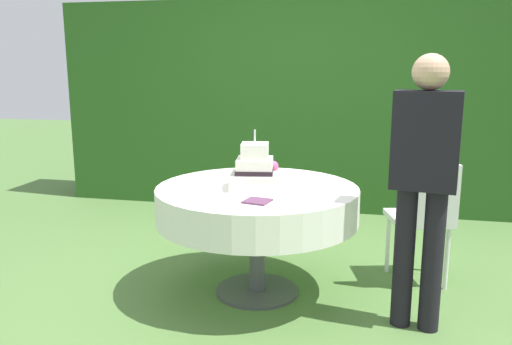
# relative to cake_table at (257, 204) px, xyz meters

# --- Properties ---
(ground_plane) EXTENTS (20.00, 20.00, 0.00)m
(ground_plane) POSITION_rel_cake_table_xyz_m (0.00, 0.00, -0.63)
(ground_plane) COLOR #547A3D
(foliage_hedge) EXTENTS (5.27, 0.69, 2.21)m
(foliage_hedge) POSITION_rel_cake_table_xyz_m (0.00, 2.44, 0.48)
(foliage_hedge) COLOR #28561E
(foliage_hedge) RESTS_ON ground_plane
(cake_table) EXTENTS (1.34, 1.34, 0.75)m
(cake_table) POSITION_rel_cake_table_xyz_m (0.00, 0.00, 0.00)
(cake_table) COLOR #4C4C51
(cake_table) RESTS_ON ground_plane
(wedding_cake) EXTENTS (0.35, 0.35, 0.39)m
(wedding_cake) POSITION_rel_cake_table_xyz_m (-0.01, -0.03, 0.23)
(wedding_cake) COLOR white
(wedding_cake) RESTS_ON cake_table
(serving_plate_near) EXTENTS (0.11, 0.11, 0.01)m
(serving_plate_near) POSITION_rel_cake_table_xyz_m (0.40, -0.17, 0.12)
(serving_plate_near) COLOR white
(serving_plate_near) RESTS_ON cake_table
(serving_plate_far) EXTENTS (0.14, 0.14, 0.01)m
(serving_plate_far) POSITION_rel_cake_table_xyz_m (0.28, 0.34, 0.12)
(serving_plate_far) COLOR white
(serving_plate_far) RESTS_ON cake_table
(napkin_stack) EXTENTS (0.17, 0.17, 0.01)m
(napkin_stack) POSITION_rel_cake_table_xyz_m (0.08, -0.38, 0.12)
(napkin_stack) COLOR #603856
(napkin_stack) RESTS_ON cake_table
(garden_chair) EXTENTS (0.48, 0.48, 0.89)m
(garden_chair) POSITION_rel_cake_table_xyz_m (1.10, 0.36, -0.09)
(garden_chair) COLOR white
(garden_chair) RESTS_ON ground_plane
(standing_person) EXTENTS (0.39, 0.26, 1.60)m
(standing_person) POSITION_rel_cake_table_xyz_m (1.02, -0.27, 0.30)
(standing_person) COLOR black
(standing_person) RESTS_ON ground_plane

